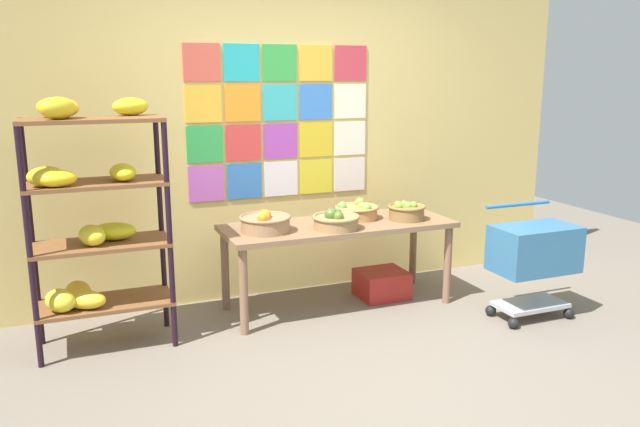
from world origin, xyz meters
TOP-DOWN VIEW (x-y plane):
  - ground at (0.00, 0.00)m, footprint 9.49×9.49m
  - back_wall_with_art at (-0.00, 1.77)m, footprint 5.06×0.07m
  - banana_shelf_unit at (-1.53, 1.15)m, footprint 0.86×0.45m
  - display_table at (0.24, 1.26)m, footprint 1.76×0.65m
  - fruit_basket_back_right at (-0.35, 1.21)m, footprint 0.37×0.37m
  - fruit_basket_left at (0.79, 1.17)m, footprint 0.29×0.29m
  - fruit_basket_right at (0.16, 1.10)m, footprint 0.35×0.35m
  - fruit_basket_centre at (0.44, 1.35)m, footprint 0.34×0.34m
  - produce_crate_under_table at (0.65, 1.30)m, footprint 0.38×0.34m
  - shopping_cart at (1.47, 0.50)m, footprint 0.60×0.41m

SIDE VIEW (x-z plane):
  - ground at x=0.00m, z-range 0.00..0.00m
  - produce_crate_under_table at x=0.65m, z-range 0.00..0.22m
  - shopping_cart at x=1.47m, z-range 0.08..0.91m
  - display_table at x=0.24m, z-range 0.26..0.92m
  - fruit_basket_centre at x=0.44m, z-range 0.65..0.80m
  - fruit_basket_right at x=0.16m, z-range 0.64..0.80m
  - fruit_basket_left at x=0.79m, z-range 0.65..0.80m
  - fruit_basket_back_right at x=-0.35m, z-range 0.65..0.81m
  - banana_shelf_unit at x=-1.53m, z-range 0.10..1.74m
  - back_wall_with_art at x=0.00m, z-range 0.00..2.60m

